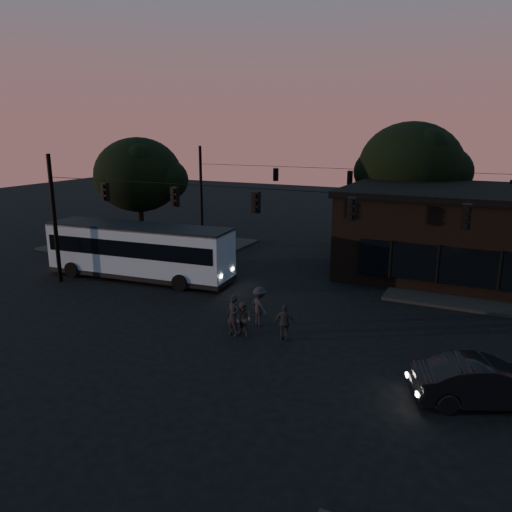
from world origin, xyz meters
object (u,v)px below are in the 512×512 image
at_px(pedestrian_a, 233,316).
at_px(pedestrian_b, 243,319).
at_px(pedestrian_d, 260,306).
at_px(building, 475,233).
at_px(pedestrian_c, 285,323).
at_px(car, 486,382).
at_px(bus, 139,249).

height_order(pedestrian_a, pedestrian_b, pedestrian_a).
relative_size(pedestrian_a, pedestrian_d, 1.00).
relative_size(building, pedestrian_b, 9.86).
xyz_separation_m(building, pedestrian_c, (-6.62, -14.06, -1.91)).
height_order(building, pedestrian_c, building).
height_order(pedestrian_b, pedestrian_d, pedestrian_d).
xyz_separation_m(building, car, (1.30, -15.96, -1.94)).
height_order(car, pedestrian_d, pedestrian_d).
height_order(bus, car, bus).
bearing_deg(pedestrian_b, building, 67.80).
relative_size(building, car, 3.29).
bearing_deg(bus, car, -23.86).
bearing_deg(bus, pedestrian_c, -27.34).
xyz_separation_m(bus, pedestrian_a, (9.26, -5.21, -0.92)).
bearing_deg(pedestrian_a, pedestrian_c, 25.94).
xyz_separation_m(pedestrian_a, pedestrian_d, (0.53, 1.59, 0.00)).
distance_m(pedestrian_b, pedestrian_d, 1.51).
distance_m(building, car, 16.13).
bearing_deg(pedestrian_a, building, 71.92).
height_order(building, pedestrian_b, building).
distance_m(car, pedestrian_b, 9.82).
bearing_deg(pedestrian_b, pedestrian_d, 94.82).
xyz_separation_m(pedestrian_c, pedestrian_d, (-1.70, 1.08, 0.12)).
distance_m(bus, pedestrian_a, 10.67).
relative_size(bus, pedestrian_a, 6.45).
bearing_deg(pedestrian_a, bus, 163.82).
distance_m(building, bus, 20.40).
xyz_separation_m(pedestrian_a, pedestrian_c, (2.23, 0.50, -0.12)).
distance_m(building, pedestrian_d, 15.52).
bearing_deg(building, pedestrian_b, -120.12).
relative_size(building, pedestrian_a, 8.38).
bearing_deg(pedestrian_c, pedestrian_d, -37.79).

